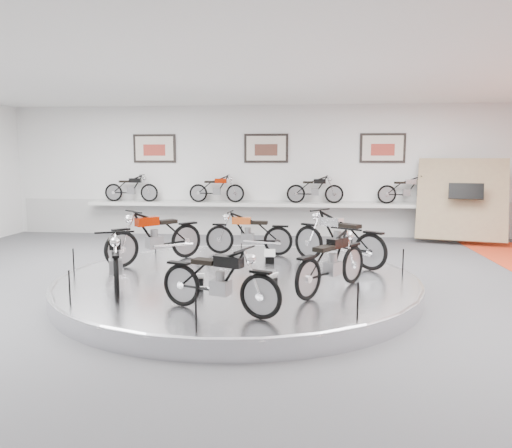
# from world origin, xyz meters

# --- Properties ---
(floor) EXTENTS (16.00, 16.00, 0.00)m
(floor) POSITION_xyz_m (0.00, 0.00, 0.00)
(floor) COLOR #4C4C4F
(floor) RESTS_ON ground
(ceiling) EXTENTS (16.00, 16.00, 0.00)m
(ceiling) POSITION_xyz_m (0.00, 0.00, 4.00)
(ceiling) COLOR white
(ceiling) RESTS_ON wall_back
(wall_back) EXTENTS (16.00, 0.00, 16.00)m
(wall_back) POSITION_xyz_m (0.00, 7.00, 2.00)
(wall_back) COLOR white
(wall_back) RESTS_ON floor
(dado_band) EXTENTS (15.68, 0.04, 1.10)m
(dado_band) POSITION_xyz_m (0.00, 6.98, 0.55)
(dado_band) COLOR #BCBCBA
(dado_band) RESTS_ON floor
(display_platform) EXTENTS (6.40, 6.40, 0.30)m
(display_platform) POSITION_xyz_m (0.00, 0.30, 0.15)
(display_platform) COLOR silver
(display_platform) RESTS_ON floor
(platform_rim) EXTENTS (6.40, 6.40, 0.10)m
(platform_rim) POSITION_xyz_m (0.00, 0.30, 0.27)
(platform_rim) COLOR #B2B2BA
(platform_rim) RESTS_ON display_platform
(shelf) EXTENTS (11.00, 0.55, 0.10)m
(shelf) POSITION_xyz_m (0.00, 6.70, 1.00)
(shelf) COLOR silver
(shelf) RESTS_ON wall_back
(poster_left) EXTENTS (1.35, 0.06, 0.88)m
(poster_left) POSITION_xyz_m (-3.50, 6.96, 2.70)
(poster_left) COLOR beige
(poster_left) RESTS_ON wall_back
(poster_center) EXTENTS (1.35, 0.06, 0.88)m
(poster_center) POSITION_xyz_m (0.00, 6.96, 2.70)
(poster_center) COLOR beige
(poster_center) RESTS_ON wall_back
(poster_right) EXTENTS (1.35, 0.06, 0.88)m
(poster_right) POSITION_xyz_m (3.50, 6.96, 2.70)
(poster_right) COLOR beige
(poster_right) RESTS_ON wall_back
(display_panel) EXTENTS (2.56, 1.52, 2.30)m
(display_panel) POSITION_xyz_m (5.60, 6.10, 1.25)
(display_panel) COLOR tan
(display_panel) RESTS_ON floor
(shelf_bike_a) EXTENTS (1.22, 0.43, 0.73)m
(shelf_bike_a) POSITION_xyz_m (-4.20, 6.70, 1.42)
(shelf_bike_a) COLOR black
(shelf_bike_a) RESTS_ON shelf
(shelf_bike_b) EXTENTS (1.22, 0.43, 0.73)m
(shelf_bike_b) POSITION_xyz_m (-1.50, 6.70, 1.42)
(shelf_bike_b) COLOR #8B1700
(shelf_bike_b) RESTS_ON shelf
(shelf_bike_c) EXTENTS (1.22, 0.43, 0.73)m
(shelf_bike_c) POSITION_xyz_m (1.50, 6.70, 1.42)
(shelf_bike_c) COLOR black
(shelf_bike_c) RESTS_ON shelf
(shelf_bike_d) EXTENTS (1.22, 0.43, 0.73)m
(shelf_bike_d) POSITION_xyz_m (4.20, 6.70, 1.42)
(shelf_bike_d) COLOR silver
(shelf_bike_d) RESTS_ON shelf
(bike_a) EXTENTS (1.85, 1.66, 1.09)m
(bike_a) POSITION_xyz_m (1.85, 1.42, 0.84)
(bike_a) COLOR silver
(bike_a) RESTS_ON display_platform
(bike_b) EXTENTS (1.67, 0.68, 0.96)m
(bike_b) POSITION_xyz_m (-0.03, 2.30, 0.78)
(bike_b) COLOR #BF4E1A
(bike_b) RESTS_ON display_platform
(bike_c) EXTENTS (1.75, 1.81, 1.10)m
(bike_c) POSITION_xyz_m (-1.81, 1.29, 0.85)
(bike_c) COLOR #8B1700
(bike_c) RESTS_ON display_platform
(bike_d) EXTENTS (1.21, 1.82, 1.01)m
(bike_d) POSITION_xyz_m (-1.85, -0.79, 0.81)
(bike_d) COLOR black
(bike_d) RESTS_ON display_platform
(bike_e) EXTENTS (1.69, 1.12, 0.94)m
(bike_e) POSITION_xyz_m (0.03, -1.86, 0.77)
(bike_e) COLOR black
(bike_e) RESTS_ON display_platform
(bike_f) EXTENTS (1.44, 1.70, 0.98)m
(bike_f) POSITION_xyz_m (1.62, -0.61, 0.79)
(bike_f) COLOR black
(bike_f) RESTS_ON display_platform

